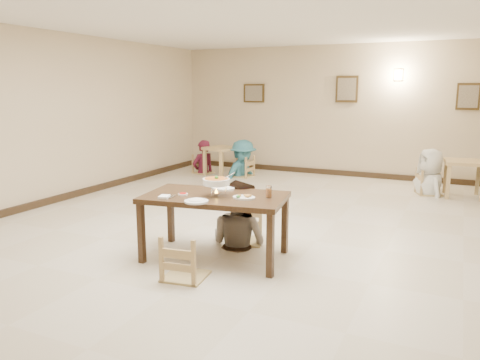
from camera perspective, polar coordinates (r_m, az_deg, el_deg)
The scene contains 29 objects.
floor at distance 6.67m, azimuth 1.92°, elevation -6.46°, with size 10.00×10.00×0.00m, color beige.
ceiling at distance 6.43m, azimuth 2.10°, elevation 19.94°, with size 10.00×10.00×0.00m, color white.
wall_back at distance 11.14m, azimuth 12.32°, elevation 8.20°, with size 10.00×10.00×0.00m, color beige.
wall_left at distance 8.76m, azimuth -22.99°, elevation 6.88°, with size 10.00×10.00×0.00m, color beige.
baseboard_back at distance 11.27m, azimuth 11.99°, elevation 0.87°, with size 8.00×0.06×0.12m, color #302114.
baseboard_left at distance 8.94m, azimuth -22.17°, elevation -2.35°, with size 0.06×10.00×0.12m, color #302114.
picture_a at distance 11.78m, azimuth 1.70°, elevation 10.53°, with size 0.55×0.04×0.45m.
picture_b at distance 11.06m, azimuth 12.89°, elevation 10.75°, with size 0.50×0.04×0.60m.
picture_c at distance 10.80m, azimuth 26.07°, elevation 9.12°, with size 0.45×0.04×0.55m.
wall_sconce at distance 10.88m, azimuth 18.75°, elevation 12.03°, with size 0.16×0.05×0.22m, color #FFD88C.
main_table at distance 5.54m, azimuth -3.07°, elevation -2.65°, with size 1.78×1.17×0.78m.
chair_far at distance 6.15m, azimuth 0.64°, elevation -3.42°, with size 0.44×0.44×0.94m.
chair_near at distance 5.04m, azimuth -6.75°, elevation -6.80°, with size 0.44×0.44×0.94m.
main_diner at distance 5.98m, azimuth -0.17°, elevation -0.03°, with size 0.83×0.65×1.71m, color gray.
curry_warmer at distance 5.44m, azimuth -2.92°, elevation -0.23°, with size 0.36×0.32×0.29m.
rice_plate_far at distance 5.82m, azimuth -2.09°, elevation -0.99°, with size 0.30×0.30×0.07m.
rice_plate_near at distance 5.18m, azimuth -5.35°, elevation -2.57°, with size 0.27×0.27×0.06m.
fried_plate at distance 5.33m, azimuth 0.46°, elevation -2.08°, with size 0.26×0.26×0.06m.
chili_dish at distance 5.55m, azimuth -6.98°, elevation -1.72°, with size 0.11×0.11×0.02m.
napkin_cutlery at distance 5.43m, azimuth -9.18°, elevation -2.03°, with size 0.16×0.23×0.03m.
drink_glass at distance 5.39m, azimuth 3.53°, elevation -1.47°, with size 0.07×0.07×0.14m.
bg_table_left at distance 10.96m, azimuth -2.29°, elevation 3.34°, with size 0.85×0.85×0.67m.
bg_table_right at distance 9.70m, azimuth 25.69°, elevation 1.37°, with size 0.77×0.77×0.69m.
bg_chair_ll at distance 11.25m, azimuth -4.54°, elevation 2.97°, with size 0.40×0.40×0.86m.
bg_chair_lr at distance 10.81m, azimuth 0.34°, elevation 2.80°, with size 0.43×0.43×0.91m.
bg_chair_rl at distance 9.70m, azimuth 22.18°, elevation 1.04°, with size 0.43×0.43×0.92m.
bg_diner_a at distance 11.21m, azimuth -4.57°, elevation 4.88°, with size 0.59×0.39×1.62m, color #521427.
bg_diner_b at distance 10.76m, azimuth 0.34°, elevation 4.92°, with size 1.11×0.64×1.71m, color teal.
bg_diner_c at distance 9.64m, azimuth 22.37°, elevation 3.56°, with size 0.87×0.56×1.78m, color silver.
Camera 1 is at (2.51, -5.84, 2.00)m, focal length 35.00 mm.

